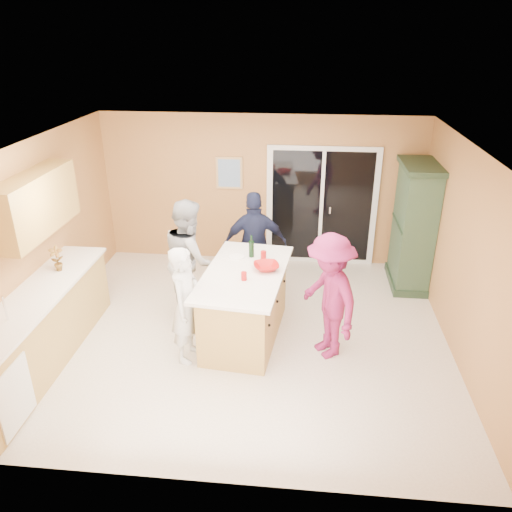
# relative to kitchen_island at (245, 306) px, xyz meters

# --- Properties ---
(floor) EXTENTS (5.50, 5.50, 0.00)m
(floor) POSITION_rel_kitchen_island_xyz_m (-0.02, 0.04, -0.46)
(floor) COLOR beige
(floor) RESTS_ON ground
(ceiling) EXTENTS (5.50, 5.00, 0.10)m
(ceiling) POSITION_rel_kitchen_island_xyz_m (-0.02, 0.04, 2.14)
(ceiling) COLOR white
(ceiling) RESTS_ON wall_back
(wall_back) EXTENTS (5.50, 0.10, 2.60)m
(wall_back) POSITION_rel_kitchen_island_xyz_m (-0.02, 2.54, 0.84)
(wall_back) COLOR tan
(wall_back) RESTS_ON ground
(wall_front) EXTENTS (5.50, 0.10, 2.60)m
(wall_front) POSITION_rel_kitchen_island_xyz_m (-0.02, -2.46, 0.84)
(wall_front) COLOR tan
(wall_front) RESTS_ON ground
(wall_left) EXTENTS (0.10, 5.00, 2.60)m
(wall_left) POSITION_rel_kitchen_island_xyz_m (-2.77, 0.04, 0.84)
(wall_left) COLOR tan
(wall_left) RESTS_ON ground
(wall_right) EXTENTS (0.10, 5.00, 2.60)m
(wall_right) POSITION_rel_kitchen_island_xyz_m (2.73, 0.04, 0.84)
(wall_right) COLOR tan
(wall_right) RESTS_ON ground
(left_cabinet_run) EXTENTS (0.65, 3.05, 1.24)m
(left_cabinet_run) POSITION_rel_kitchen_island_xyz_m (-2.46, -1.01, 0.00)
(left_cabinet_run) COLOR #AC8742
(left_cabinet_run) RESTS_ON floor
(upper_cabinets) EXTENTS (0.35, 1.60, 0.75)m
(upper_cabinets) POSITION_rel_kitchen_island_xyz_m (-2.59, -0.16, 1.41)
(upper_cabinets) COLOR #AC8742
(upper_cabinets) RESTS_ON wall_left
(sliding_door) EXTENTS (1.90, 0.07, 2.10)m
(sliding_door) POSITION_rel_kitchen_island_xyz_m (1.03, 2.50, 0.59)
(sliding_door) COLOR silver
(sliding_door) RESTS_ON floor
(framed_picture) EXTENTS (0.46, 0.04, 0.56)m
(framed_picture) POSITION_rel_kitchen_island_xyz_m (-0.57, 2.51, 1.14)
(framed_picture) COLOR tan
(framed_picture) RESTS_ON wall_back
(kitchen_island) EXTENTS (1.21, 1.96, 0.98)m
(kitchen_island) POSITION_rel_kitchen_island_xyz_m (0.00, 0.00, 0.00)
(kitchen_island) COLOR #AC8742
(kitchen_island) RESTS_ON floor
(green_hutch) EXTENTS (0.58, 1.10, 2.02)m
(green_hutch) POSITION_rel_kitchen_island_xyz_m (2.47, 1.81, 0.52)
(green_hutch) COLOR #213623
(green_hutch) RESTS_ON floor
(woman_white) EXTENTS (0.46, 0.61, 1.53)m
(woman_white) POSITION_rel_kitchen_island_xyz_m (-0.66, -0.55, 0.31)
(woman_white) COLOR silver
(woman_white) RESTS_ON floor
(woman_grey) EXTENTS (0.93, 1.04, 1.76)m
(woman_grey) POSITION_rel_kitchen_island_xyz_m (-0.85, 0.51, 0.42)
(woman_grey) COLOR #969699
(woman_grey) RESTS_ON floor
(woman_navy) EXTENTS (1.04, 0.58, 1.68)m
(woman_navy) POSITION_rel_kitchen_island_xyz_m (0.01, 1.21, 0.38)
(woman_navy) COLOR #1B1D3C
(woman_navy) RESTS_ON floor
(woman_magenta) EXTENTS (1.05, 1.23, 1.66)m
(woman_magenta) POSITION_rel_kitchen_island_xyz_m (1.09, -0.28, 0.37)
(woman_magenta) COLOR maroon
(woman_magenta) RESTS_ON floor
(serving_bowl) EXTENTS (0.40, 0.40, 0.08)m
(serving_bowl) POSITION_rel_kitchen_island_xyz_m (0.27, 0.10, 0.56)
(serving_bowl) COLOR #A51312
(serving_bowl) RESTS_ON kitchen_island
(tulip_vase) EXTENTS (0.21, 0.18, 0.35)m
(tulip_vase) POSITION_rel_kitchen_island_xyz_m (-2.47, -0.13, 0.65)
(tulip_vase) COLOR #A92610
(tulip_vase) RESTS_ON left_cabinet_run
(tumbler_near) EXTENTS (0.09, 0.09, 0.11)m
(tumbler_near) POSITION_rel_kitchen_island_xyz_m (0.21, 0.42, 0.58)
(tumbler_near) COLOR #A51312
(tumbler_near) RESTS_ON kitchen_island
(tumbler_far) EXTENTS (0.09, 0.09, 0.11)m
(tumbler_far) POSITION_rel_kitchen_island_xyz_m (0.02, -0.23, 0.57)
(tumbler_far) COLOR #A51312
(tumbler_far) RESTS_ON kitchen_island
(wine_bottle) EXTENTS (0.07, 0.07, 0.31)m
(wine_bottle) POSITION_rel_kitchen_island_xyz_m (0.04, 0.47, 0.64)
(wine_bottle) COLOR black
(wine_bottle) RESTS_ON kitchen_island
(white_plate) EXTENTS (0.24, 0.24, 0.01)m
(white_plate) POSITION_rel_kitchen_island_xyz_m (-0.16, 0.43, 0.53)
(white_plate) COLOR white
(white_plate) RESTS_ON kitchen_island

